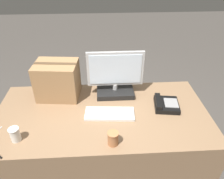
{
  "coord_description": "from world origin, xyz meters",
  "views": [
    {
      "loc": [
        0.0,
        -1.43,
        1.91
      ],
      "look_at": [
        0.1,
        0.12,
        0.87
      ],
      "focal_mm": 35.0,
      "sensor_mm": 36.0,
      "label": 1
    }
  ],
  "objects_px": {
    "keyboard": "(109,114)",
    "paper_cup_right": "(112,138)",
    "monitor": "(115,79)",
    "desk_phone": "(165,104)",
    "cardboard_box": "(57,80)",
    "paper_cup_left": "(14,134)"
  },
  "relations": [
    {
      "from": "keyboard",
      "to": "desk_phone",
      "type": "bearing_deg",
      "value": 13.53
    },
    {
      "from": "cardboard_box",
      "to": "desk_phone",
      "type": "bearing_deg",
      "value": -13.62
    },
    {
      "from": "keyboard",
      "to": "paper_cup_right",
      "type": "xyz_separation_m",
      "value": [
        0.01,
        -0.32,
        0.04
      ]
    },
    {
      "from": "desk_phone",
      "to": "monitor",
      "type": "bearing_deg",
      "value": 159.75
    },
    {
      "from": "keyboard",
      "to": "cardboard_box",
      "type": "bearing_deg",
      "value": 149.89
    },
    {
      "from": "desk_phone",
      "to": "paper_cup_right",
      "type": "relative_size",
      "value": 2.3
    },
    {
      "from": "desk_phone",
      "to": "paper_cup_right",
      "type": "bearing_deg",
      "value": -132.65
    },
    {
      "from": "desk_phone",
      "to": "cardboard_box",
      "type": "xyz_separation_m",
      "value": [
        -0.94,
        0.23,
        0.14
      ]
    },
    {
      "from": "desk_phone",
      "to": "paper_cup_right",
      "type": "distance_m",
      "value": 0.63
    },
    {
      "from": "monitor",
      "to": "paper_cup_left",
      "type": "relative_size",
      "value": 4.61
    },
    {
      "from": "cardboard_box",
      "to": "paper_cup_right",
      "type": "bearing_deg",
      "value": -53.7
    },
    {
      "from": "paper_cup_left",
      "to": "cardboard_box",
      "type": "xyz_separation_m",
      "value": [
        0.24,
        0.55,
        0.11
      ]
    },
    {
      "from": "monitor",
      "to": "paper_cup_left",
      "type": "height_order",
      "value": "monitor"
    },
    {
      "from": "monitor",
      "to": "desk_phone",
      "type": "relative_size",
      "value": 2.05
    },
    {
      "from": "paper_cup_left",
      "to": "monitor",
      "type": "bearing_deg",
      "value": 35.86
    },
    {
      "from": "paper_cup_left",
      "to": "paper_cup_right",
      "type": "bearing_deg",
      "value": -6.39
    },
    {
      "from": "monitor",
      "to": "paper_cup_right",
      "type": "height_order",
      "value": "monitor"
    },
    {
      "from": "monitor",
      "to": "keyboard",
      "type": "height_order",
      "value": "monitor"
    },
    {
      "from": "monitor",
      "to": "desk_phone",
      "type": "xyz_separation_m",
      "value": [
        0.42,
        -0.23,
        -0.14
      ]
    },
    {
      "from": "keyboard",
      "to": "paper_cup_left",
      "type": "bearing_deg",
      "value": -156.61
    },
    {
      "from": "monitor",
      "to": "paper_cup_left",
      "type": "bearing_deg",
      "value": -144.14
    },
    {
      "from": "keyboard",
      "to": "cardboard_box",
      "type": "height_order",
      "value": "cardboard_box"
    }
  ]
}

